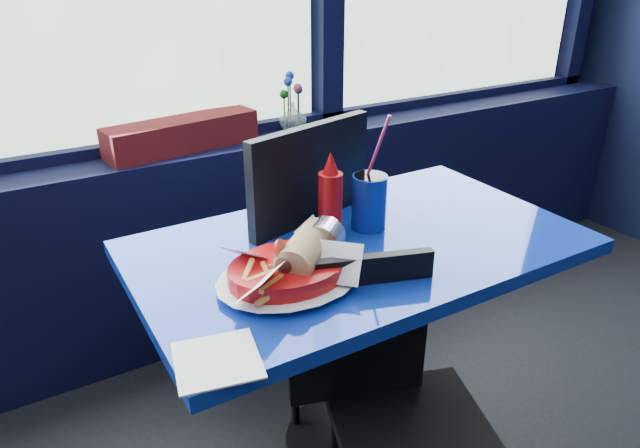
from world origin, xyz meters
The scene contains 10 objects.
window_sill centered at (0.00, 2.87, 0.40)m, with size 5.00×0.26×0.80m, color black.
near_table centered at (0.30, 2.00, 0.57)m, with size 1.20×0.70×0.75m.
chair_near_front centered at (0.21, 1.72, 0.47)m, with size 0.47×0.47×0.82m.
chair_near_back centered at (0.29, 2.31, 0.59)m, with size 0.57×0.58×1.03m.
planter_box centered at (0.10, 2.87, 0.86)m, with size 0.57×0.14×0.11m, color maroon.
flower_vase centered at (0.56, 2.87, 0.87)m, with size 0.13×0.13×0.24m.
food_basket centered at (0.04, 1.90, 0.79)m, with size 0.36×0.36×0.11m.
ketchup_bottle centered at (0.24, 2.06, 0.86)m, with size 0.07×0.07×0.24m.
soda_cup centered at (0.37, 2.06, 0.83)m, with size 0.10×0.10×0.33m.
napkin centered at (-0.22, 1.72, 0.75)m, with size 0.16×0.16×0.00m, color white.
Camera 1 is at (-0.49, 0.87, 1.45)m, focal length 32.00 mm.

